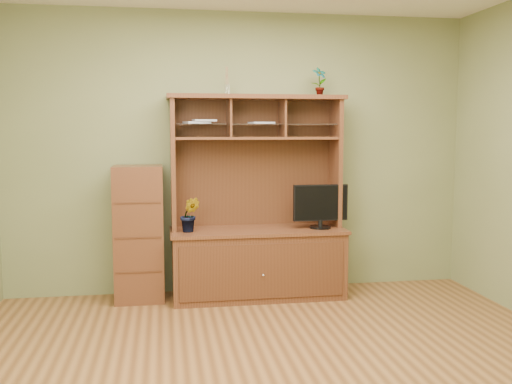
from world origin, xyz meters
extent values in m
cube|color=brown|center=(0.00, 0.00, -0.01)|extent=(4.50, 4.00, 0.02)
cube|color=olive|center=(0.00, 2.01, 1.35)|extent=(4.50, 0.02, 2.70)
cube|color=olive|center=(0.00, -2.01, 1.35)|extent=(4.50, 0.02, 2.70)
cube|color=#402412|center=(0.12, 1.71, 0.31)|extent=(1.60, 0.55, 0.62)
cube|color=#3E1F11|center=(0.12, 1.42, 0.31)|extent=(1.50, 0.01, 0.50)
sphere|color=silver|center=(0.12, 1.41, 0.28)|extent=(0.02, 0.02, 0.02)
cube|color=#402412|center=(0.12, 1.71, 0.64)|extent=(1.64, 0.59, 0.03)
cube|color=#402412|center=(-0.66, 1.80, 1.27)|extent=(0.04, 0.35, 1.25)
cube|color=#402412|center=(0.90, 1.80, 1.27)|extent=(0.04, 0.35, 1.25)
cube|color=#3E1F11|center=(0.12, 1.97, 1.27)|extent=(1.52, 0.02, 1.25)
cube|color=#402412|center=(0.12, 1.80, 1.88)|extent=(1.66, 0.40, 0.04)
cube|color=#402412|center=(0.12, 1.80, 1.50)|extent=(1.52, 0.32, 0.02)
cube|color=#402412|center=(-0.13, 1.80, 1.69)|extent=(0.02, 0.31, 0.35)
cube|color=#402412|center=(0.37, 1.80, 1.69)|extent=(0.02, 0.31, 0.35)
cube|color=silver|center=(0.12, 1.79, 1.63)|extent=(1.50, 0.27, 0.01)
cylinder|color=black|center=(0.71, 1.65, 0.66)|extent=(0.20, 0.20, 0.02)
cylinder|color=black|center=(0.71, 1.65, 0.70)|extent=(0.04, 0.04, 0.06)
cube|color=black|center=(0.71, 1.65, 0.89)|extent=(0.52, 0.05, 0.34)
imported|color=#375E20|center=(-0.52, 1.65, 0.81)|extent=(0.19, 0.17, 0.32)
imported|color=#3A6322|center=(0.73, 1.80, 2.04)|extent=(0.16, 0.13, 0.27)
cylinder|color=silver|center=(-0.15, 1.80, 1.95)|extent=(0.05, 0.05, 0.09)
cylinder|color=#8F6947|center=(-0.15, 1.80, 2.08)|extent=(0.03, 0.03, 0.17)
cube|color=#B4B4B9|center=(-0.44, 1.80, 1.64)|extent=(0.26, 0.22, 0.02)
cube|color=#B4B4B9|center=(-0.37, 1.80, 1.66)|extent=(0.22, 0.19, 0.02)
cube|color=#B4B4B9|center=(0.17, 1.80, 1.64)|extent=(0.24, 0.21, 0.02)
cube|color=#402412|center=(-0.98, 1.78, 0.63)|extent=(0.45, 0.40, 1.25)
cube|color=#3E1F11|center=(-0.98, 1.57, 0.31)|extent=(0.41, 0.01, 0.02)
cube|color=#3E1F11|center=(-0.98, 1.57, 0.63)|extent=(0.41, 0.01, 0.01)
cube|color=#3E1F11|center=(-0.98, 1.57, 0.94)|extent=(0.41, 0.01, 0.01)
camera|label=1|loc=(-0.75, -3.51, 1.57)|focal=40.00mm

